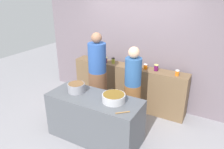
% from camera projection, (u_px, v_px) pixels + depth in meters
% --- Properties ---
extents(ground, '(12.00, 12.00, 0.00)m').
position_uv_depth(ground, '(104.00, 129.00, 4.26)').
color(ground, gray).
extents(storefront_wall, '(4.80, 0.12, 3.00)m').
position_uv_depth(storefront_wall, '(135.00, 41.00, 4.87)').
color(storefront_wall, slate).
rests_on(storefront_wall, ground).
extents(display_shelf, '(2.70, 0.36, 1.00)m').
position_uv_depth(display_shelf, '(127.00, 86.00, 4.97)').
color(display_shelf, brown).
rests_on(display_shelf, ground).
extents(prep_table, '(1.70, 0.70, 0.85)m').
position_uv_depth(prep_table, '(95.00, 118.00, 3.86)').
color(prep_table, '#505359').
rests_on(prep_table, ground).
extents(preserve_jar_0, '(0.09, 0.09, 0.11)m').
position_uv_depth(preserve_jar_0, '(91.00, 56.00, 5.27)').
color(preserve_jar_0, '#22523C').
rests_on(preserve_jar_0, display_shelf).
extents(preserve_jar_1, '(0.08, 0.08, 0.11)m').
position_uv_depth(preserve_jar_1, '(100.00, 58.00, 5.10)').
color(preserve_jar_1, '#244428').
rests_on(preserve_jar_1, display_shelf).
extents(preserve_jar_2, '(0.08, 0.08, 0.13)m').
position_uv_depth(preserve_jar_2, '(106.00, 60.00, 4.94)').
color(preserve_jar_2, '#4A2644').
rests_on(preserve_jar_2, display_shelf).
extents(preserve_jar_3, '(0.08, 0.08, 0.13)m').
position_uv_depth(preserve_jar_3, '(113.00, 61.00, 4.91)').
color(preserve_jar_3, olive).
rests_on(preserve_jar_3, display_shelf).
extents(preserve_jar_4, '(0.08, 0.08, 0.14)m').
position_uv_depth(preserve_jar_4, '(128.00, 62.00, 4.81)').
color(preserve_jar_4, gold).
rests_on(preserve_jar_4, display_shelf).
extents(preserve_jar_5, '(0.07, 0.07, 0.11)m').
position_uv_depth(preserve_jar_5, '(136.00, 64.00, 4.70)').
color(preserve_jar_5, gold).
rests_on(preserve_jar_5, display_shelf).
extents(preserve_jar_6, '(0.08, 0.08, 0.11)m').
position_uv_depth(preserve_jar_6, '(146.00, 67.00, 4.56)').
color(preserve_jar_6, '#DF5E0B').
rests_on(preserve_jar_6, display_shelf).
extents(preserve_jar_7, '(0.09, 0.09, 0.14)m').
position_uv_depth(preserve_jar_7, '(156.00, 68.00, 4.46)').
color(preserve_jar_7, '#591348').
rests_on(preserve_jar_7, display_shelf).
extents(preserve_jar_8, '(0.08, 0.08, 0.12)m').
position_uv_depth(preserve_jar_8, '(177.00, 73.00, 4.21)').
color(preserve_jar_8, orange).
rests_on(preserve_jar_8, display_shelf).
extents(cooking_pot_left, '(0.31, 0.31, 0.17)m').
position_uv_depth(cooking_pot_left, '(76.00, 88.00, 3.87)').
color(cooking_pot_left, gray).
rests_on(cooking_pot_left, prep_table).
extents(cooking_pot_center, '(0.39, 0.39, 0.14)m').
position_uv_depth(cooking_pot_center, '(114.00, 98.00, 3.54)').
color(cooking_pot_center, '#B7B7BC').
rests_on(cooking_pot_center, prep_table).
extents(wooden_spoon, '(0.18, 0.17, 0.02)m').
position_uv_depth(wooden_spoon, '(123.00, 112.00, 3.23)').
color(wooden_spoon, '#9E703D').
rests_on(wooden_spoon, prep_table).
extents(cook_with_tongs, '(0.38, 0.38, 1.82)m').
position_uv_depth(cook_with_tongs, '(98.00, 79.00, 4.50)').
color(cook_with_tongs, brown).
rests_on(cook_with_tongs, ground).
extents(cook_in_cap, '(0.33, 0.33, 1.64)m').
position_uv_depth(cook_in_cap, '(132.00, 91.00, 4.16)').
color(cook_in_cap, brown).
rests_on(cook_in_cap, ground).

